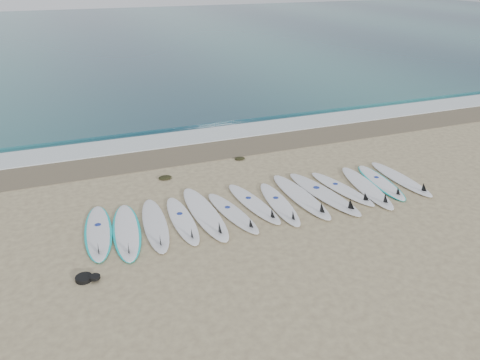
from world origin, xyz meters
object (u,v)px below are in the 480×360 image
object	(u,v)px
surfboard_7	(280,204)
surfboard_13	(402,179)
surfboard_0	(98,232)
leash_coil	(86,278)

from	to	relation	value
surfboard_7	surfboard_13	world-z (taller)	surfboard_13
surfboard_13	surfboard_0	bearing A→B (deg)	178.70
surfboard_0	surfboard_13	distance (m)	8.16
surfboard_0	surfboard_7	bearing A→B (deg)	1.23
surfboard_7	leash_coil	world-z (taller)	surfboard_7
surfboard_13	leash_coil	bearing A→B (deg)	-170.31
leash_coil	surfboard_7	bearing A→B (deg)	15.93
surfboard_0	surfboard_7	size ratio (longest dim) A/B	1.04
surfboard_13	leash_coil	world-z (taller)	surfboard_13
surfboard_7	surfboard_13	size ratio (longest dim) A/B	0.98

